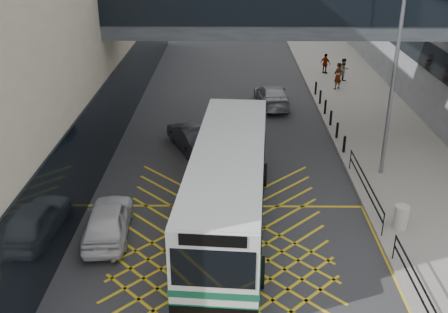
{
  "coord_description": "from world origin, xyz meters",
  "views": [
    {
      "loc": [
        0.2,
        -15.31,
        11.37
      ],
      "look_at": [
        0.0,
        4.0,
        2.6
      ],
      "focal_mm": 42.0,
      "sensor_mm": 36.0,
      "label": 1
    }
  ],
  "objects_px": {
    "car_dark": "(192,137)",
    "street_lamp": "(390,72)",
    "bus": "(229,182)",
    "pedestrian_a": "(338,76)",
    "car_white": "(108,220)",
    "pedestrian_b": "(344,70)",
    "litter_bin": "(401,217)",
    "pedestrian_c": "(325,64)",
    "car_silver": "(272,95)"
  },
  "relations": [
    {
      "from": "car_dark",
      "to": "street_lamp",
      "type": "height_order",
      "value": "street_lamp"
    },
    {
      "from": "bus",
      "to": "pedestrian_a",
      "type": "xyz_separation_m",
      "value": [
        7.78,
        18.08,
        -0.7
      ]
    },
    {
      "from": "car_white",
      "to": "pedestrian_b",
      "type": "distance_m",
      "value": 24.97
    },
    {
      "from": "bus",
      "to": "litter_bin",
      "type": "bearing_deg",
      "value": -1.46
    },
    {
      "from": "car_white",
      "to": "pedestrian_c",
      "type": "xyz_separation_m",
      "value": [
        12.31,
        23.35,
        0.23
      ]
    },
    {
      "from": "bus",
      "to": "car_white",
      "type": "xyz_separation_m",
      "value": [
        -4.7,
        -1.09,
        -1.09
      ]
    },
    {
      "from": "pedestrian_a",
      "to": "pedestrian_b",
      "type": "bearing_deg",
      "value": -151.2
    },
    {
      "from": "bus",
      "to": "pedestrian_a",
      "type": "relative_size",
      "value": 6.43
    },
    {
      "from": "street_lamp",
      "to": "pedestrian_b",
      "type": "xyz_separation_m",
      "value": [
        1.44,
        15.75,
        -4.16
      ]
    },
    {
      "from": "litter_bin",
      "to": "car_white",
      "type": "bearing_deg",
      "value": -177.93
    },
    {
      "from": "litter_bin",
      "to": "pedestrian_c",
      "type": "distance_m",
      "value": 22.95
    },
    {
      "from": "car_white",
      "to": "litter_bin",
      "type": "relative_size",
      "value": 4.57
    },
    {
      "from": "car_silver",
      "to": "pedestrian_b",
      "type": "distance_m",
      "value": 7.81
    },
    {
      "from": "car_silver",
      "to": "litter_bin",
      "type": "distance_m",
      "value": 15.96
    },
    {
      "from": "car_silver",
      "to": "pedestrian_b",
      "type": "height_order",
      "value": "pedestrian_b"
    },
    {
      "from": "car_silver",
      "to": "pedestrian_b",
      "type": "bearing_deg",
      "value": -142.22
    },
    {
      "from": "litter_bin",
      "to": "car_silver",
      "type": "bearing_deg",
      "value": 104.39
    },
    {
      "from": "pedestrian_b",
      "to": "car_dark",
      "type": "bearing_deg",
      "value": -153.08
    },
    {
      "from": "car_white",
      "to": "pedestrian_a",
      "type": "height_order",
      "value": "pedestrian_a"
    },
    {
      "from": "car_silver",
      "to": "litter_bin",
      "type": "xyz_separation_m",
      "value": [
        3.97,
        -15.46,
        -0.09
      ]
    },
    {
      "from": "litter_bin",
      "to": "pedestrian_c",
      "type": "relative_size",
      "value": 0.63
    },
    {
      "from": "bus",
      "to": "car_white",
      "type": "height_order",
      "value": "bus"
    },
    {
      "from": "bus",
      "to": "street_lamp",
      "type": "height_order",
      "value": "street_lamp"
    },
    {
      "from": "car_dark",
      "to": "pedestrian_c",
      "type": "distance_m",
      "value": 17.65
    },
    {
      "from": "bus",
      "to": "street_lamp",
      "type": "xyz_separation_m",
      "value": [
        7.17,
        4.28,
        3.38
      ]
    },
    {
      "from": "car_white",
      "to": "street_lamp",
      "type": "height_order",
      "value": "street_lamp"
    },
    {
      "from": "car_dark",
      "to": "pedestrian_b",
      "type": "bearing_deg",
      "value": -154.44
    },
    {
      "from": "car_silver",
      "to": "street_lamp",
      "type": "height_order",
      "value": "street_lamp"
    },
    {
      "from": "pedestrian_b",
      "to": "pedestrian_c",
      "type": "height_order",
      "value": "pedestrian_b"
    },
    {
      "from": "pedestrian_c",
      "to": "bus",
      "type": "bearing_deg",
      "value": 114.12
    },
    {
      "from": "pedestrian_a",
      "to": "pedestrian_c",
      "type": "height_order",
      "value": "pedestrian_a"
    },
    {
      "from": "pedestrian_a",
      "to": "pedestrian_c",
      "type": "xyz_separation_m",
      "value": [
        -0.17,
        4.18,
        -0.16
      ]
    },
    {
      "from": "pedestrian_a",
      "to": "pedestrian_c",
      "type": "relative_size",
      "value": 1.21
    },
    {
      "from": "bus",
      "to": "litter_bin",
      "type": "height_order",
      "value": "bus"
    },
    {
      "from": "litter_bin",
      "to": "pedestrian_a",
      "type": "bearing_deg",
      "value": 87.01
    },
    {
      "from": "bus",
      "to": "car_white",
      "type": "relative_size",
      "value": 2.71
    },
    {
      "from": "pedestrian_a",
      "to": "car_white",
      "type": "bearing_deg",
      "value": 18.8
    },
    {
      "from": "car_white",
      "to": "pedestrian_c",
      "type": "distance_m",
      "value": 26.4
    },
    {
      "from": "pedestrian_b",
      "to": "pedestrian_c",
      "type": "relative_size",
      "value": 1.1
    },
    {
      "from": "pedestrian_a",
      "to": "car_silver",
      "type": "bearing_deg",
      "value": -4.43
    },
    {
      "from": "car_dark",
      "to": "pedestrian_c",
      "type": "xyz_separation_m",
      "value": [
        9.62,
        14.8,
        0.24
      ]
    },
    {
      "from": "bus",
      "to": "pedestrian_b",
      "type": "bearing_deg",
      "value": 70.97
    },
    {
      "from": "pedestrian_b",
      "to": "pedestrian_c",
      "type": "distance_m",
      "value": 2.45
    },
    {
      "from": "car_white",
      "to": "car_dark",
      "type": "distance_m",
      "value": 8.97
    },
    {
      "from": "car_white",
      "to": "litter_bin",
      "type": "bearing_deg",
      "value": 177.85
    },
    {
      "from": "bus",
      "to": "car_dark",
      "type": "bearing_deg",
      "value": 109.31
    },
    {
      "from": "car_dark",
      "to": "pedestrian_b",
      "type": "height_order",
      "value": "pedestrian_b"
    },
    {
      "from": "pedestrian_c",
      "to": "car_dark",
      "type": "bearing_deg",
      "value": 99.97
    },
    {
      "from": "bus",
      "to": "litter_bin",
      "type": "xyz_separation_m",
      "value": [
        6.8,
        -0.68,
        -1.16
      ]
    },
    {
      "from": "car_white",
      "to": "street_lamp",
      "type": "distance_m",
      "value": 13.77
    }
  ]
}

